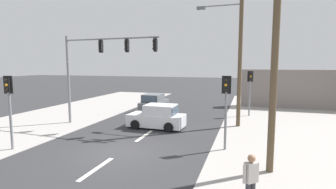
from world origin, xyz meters
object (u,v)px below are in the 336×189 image
Objects in this scene: pedestal_signal_right_kerb at (226,100)px; hatchback_crossing_left at (154,103)px; hatchback_kerbside_parked at (157,117)px; traffic_signal_mast at (97,60)px; utility_pole_midground_right at (239,37)px; pedestal_signal_left_kerb at (9,100)px; pedestal_signal_far_median at (250,86)px; utility_pole_foreground_right at (273,22)px; pedestrian_at_kerb at (251,179)px.

hatchback_crossing_left is (-6.85, 8.82, -1.71)m from pedestal_signal_right_kerb.
traffic_signal_mast is at bearing -172.74° from hatchback_kerbside_parked.
utility_pole_midground_right is at bearing 22.21° from hatchback_kerbside_parked.
utility_pole_midground_right reaches higher than pedestal_signal_left_kerb.
hatchback_kerbside_parked is (-4.55, 3.17, -1.71)m from pedestal_signal_right_kerb.
hatchback_kerbside_parked is at bearing 145.10° from pedestal_signal_right_kerb.
pedestal_signal_far_median is (0.82, 3.87, -3.42)m from utility_pole_midground_right.
traffic_signal_mast is 11.72m from pedestal_signal_far_median.
traffic_signal_mast is (-8.84, -2.49, -1.48)m from utility_pole_midground_right.
hatchback_kerbside_parked is at bearing -134.09° from pedestal_signal_far_median.
utility_pole_foreground_right is at bearing 4.10° from pedestal_signal_left_kerb.
utility_pole_midground_right reaches higher than utility_pole_foreground_right.
hatchback_crossing_left is (2.94, 11.79, -1.71)m from pedestal_signal_left_kerb.
utility_pole_foreground_right reaches higher than pedestrian_at_kerb.
pedestal_signal_right_kerb is (-0.29, -5.15, -3.42)m from utility_pole_midground_right.
pedestal_signal_right_kerb is at bearing -97.04° from pedestal_signal_far_median.
pedestrian_at_kerb is at bearing -11.20° from pedestal_signal_left_kerb.
utility_pole_midground_right is 6.18m from pedestal_signal_right_kerb.
hatchback_kerbside_parked is at bearing 7.26° from traffic_signal_mast.
hatchback_crossing_left is at bearing 127.85° from pedestal_signal_right_kerb.
pedestal_signal_left_kerb is 2.18× the size of pedestrian_at_kerb.
traffic_signal_mast is 1.93× the size of pedestal_signal_far_median.
utility_pole_foreground_right is at bearing -86.81° from pedestal_signal_far_median.
pedestrian_at_kerb is (-0.61, -2.99, -4.69)m from utility_pole_foreground_right.
utility_pole_midground_right reaches higher than pedestal_signal_right_kerb.
utility_pole_midground_right is at bearing 86.75° from pedestal_signal_right_kerb.
hatchback_crossing_left is at bearing 74.65° from traffic_signal_mast.
pedestal_signal_far_median is at bearing 33.33° from traffic_signal_mast.
utility_pole_midground_right is 7.32m from hatchback_kerbside_parked.
pedestal_signal_far_median is at bearing 78.01° from utility_pole_midground_right.
hatchback_crossing_left is (-7.97, -0.19, -1.71)m from pedestal_signal_far_median.
pedestal_signal_far_median is 8.15m from hatchback_crossing_left.
hatchback_crossing_left is 16.08m from pedestrian_at_kerb.
pedestal_signal_far_median reaches higher than pedestrian_at_kerb.
hatchback_kerbside_parked is (5.25, 6.14, -1.71)m from pedestal_signal_left_kerb.
utility_pole_foreground_right reaches higher than pedestal_signal_left_kerb.
hatchback_crossing_left is (-7.15, 3.67, -5.13)m from utility_pole_midground_right.
pedestrian_at_kerb is (7.98, -13.96, 0.22)m from hatchback_crossing_left.
pedestrian_at_kerb is at bearing -77.61° from pedestal_signal_right_kerb.
utility_pole_midground_right is 3.07× the size of pedestal_signal_right_kerb.
pedestal_signal_left_kerb is 11.24m from pedestrian_at_kerb.
traffic_signal_mast reaches higher than hatchback_kerbside_parked.
traffic_signal_mast is 12.89m from pedestrian_at_kerb.
pedestrian_at_kerb is (10.92, -2.16, -1.49)m from pedestal_signal_left_kerb.
utility_pole_midground_right is 5.22m from pedestal_signal_far_median.
pedestrian_at_kerb reaches higher than hatchback_crossing_left.
traffic_signal_mast is 1.88× the size of hatchback_crossing_left.
traffic_signal_mast is (-10.28, 4.81, -1.26)m from utility_pole_foreground_right.
pedestrian_at_kerb is at bearing -60.23° from hatchback_crossing_left.
pedestal_signal_right_kerb is 1.00× the size of pedestal_signal_far_median.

